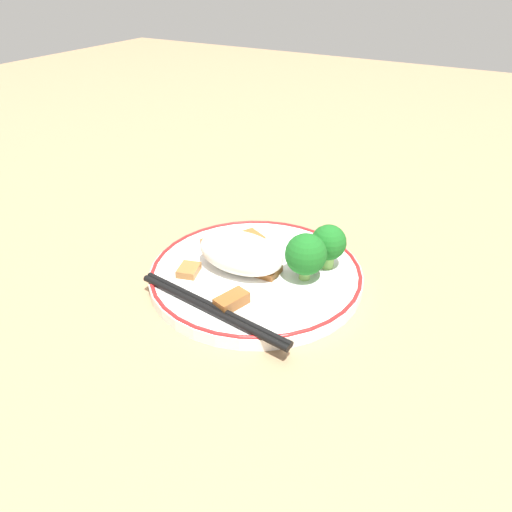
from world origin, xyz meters
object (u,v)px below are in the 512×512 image
Objects in this scene: broccoli_back_left at (306,255)px; broccoli_back_center at (328,243)px; chopsticks at (210,308)px; plate at (256,274)px.

broccoli_back_left reaches higher than broccoli_back_center.
broccoli_back_center is 0.17m from chopsticks.
chopsticks is at bearing -116.55° from broccoli_back_center.
broccoli_back_center reaches higher than plate.
broccoli_back_center reaches higher than chopsticks.
broccoli_back_left is 0.29× the size of chopsticks.
plate is 4.47× the size of broccoli_back_left.
plate is 4.67× the size of broccoli_back_center.
plate is 1.28× the size of chopsticks.
broccoli_back_left reaches higher than chopsticks.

